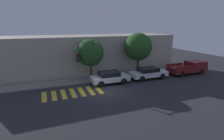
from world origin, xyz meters
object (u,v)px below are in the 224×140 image
sedan_near_corner (110,77)px  tree_midblock (138,47)px  sedan_middle (148,73)px  tree_near_corner (90,53)px  traffic_light_pole (82,55)px  pickup_truck (189,67)px

sedan_near_corner → tree_midblock: size_ratio=0.77×
sedan_middle → tree_midblock: (-0.43, 2.03, 3.02)m
sedan_middle → tree_midblock: size_ratio=0.84×
sedan_near_corner → sedan_middle: 5.18m
tree_near_corner → traffic_light_pole: bearing=-146.4°
sedan_near_corner → tree_near_corner: bearing=129.5°
pickup_truck → tree_near_corner: 13.72m
traffic_light_pole → tree_midblock: size_ratio=0.87×
sedan_middle → tree_near_corner: 7.60m
pickup_truck → tree_midblock: (-6.92, 2.03, 2.91)m
pickup_truck → traffic_light_pole: bearing=175.0°
sedan_middle → tree_midblock: bearing=101.9°
sedan_middle → traffic_light_pole: bearing=171.0°
tree_near_corner → sedan_near_corner: bearing=-50.5°
sedan_middle → tree_midblock: tree_midblock is taller
sedan_near_corner → pickup_truck: pickup_truck is taller
traffic_light_pole → sedan_near_corner: traffic_light_pole is taller
traffic_light_pole → tree_near_corner: 1.37m
tree_near_corner → tree_midblock: (6.42, 0.00, 0.41)m
tree_near_corner → pickup_truck: bearing=-8.6°
tree_midblock → sedan_near_corner: bearing=-156.9°
sedan_middle → tree_near_corner: size_ratio=0.94×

